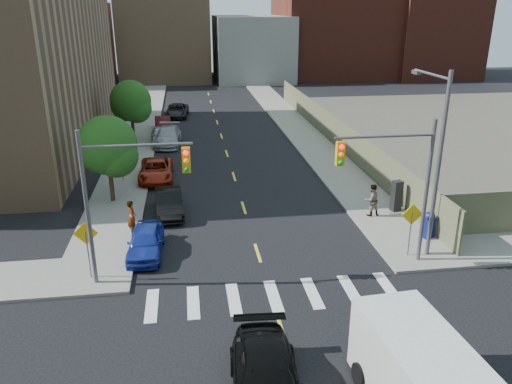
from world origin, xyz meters
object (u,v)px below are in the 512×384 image
object	(u,v)px
black_sedan	(266,383)
pedestrian_east	(372,200)
parked_car_red	(156,170)
parked_car_white	(161,135)
parked_car_maroon	(163,124)
pedestrian_west	(132,218)
parked_car_blue	(146,241)
cargo_van	(424,383)
parked_car_silver	(168,136)
parked_car_black	(169,203)
mailbox	(429,225)
payphone	(396,196)
parked_car_grey	(177,111)

from	to	relation	value
black_sedan	pedestrian_east	bearing A→B (deg)	61.86
parked_car_red	parked_car_white	bearing A→B (deg)	89.98
parked_car_maroon	pedestrian_east	bearing A→B (deg)	-63.88
parked_car_white	black_sedan	bearing A→B (deg)	-86.18
parked_car_maroon	pedestrian_west	bearing A→B (deg)	-94.51
parked_car_blue	parked_car_red	xyz separation A→B (m)	(0.00, 11.50, -0.00)
cargo_van	pedestrian_west	xyz separation A→B (m)	(-9.49, 14.07, -0.31)
parked_car_blue	pedestrian_west	distance (m)	2.25
parked_car_white	parked_car_silver	bearing A→B (deg)	-46.01
parked_car_black	parked_car_white	size ratio (longest dim) A/B	0.98
parked_car_black	parked_car_white	world-z (taller)	parked_car_white
mailbox	payphone	distance (m)	3.73
parked_car_maroon	pedestrian_west	distance (m)	23.88
payphone	parked_car_black	bearing A→B (deg)	159.35
parked_car_black	black_sedan	size ratio (longest dim) A/B	0.81
black_sedan	parked_car_blue	bearing A→B (deg)	115.76
pedestrian_east	parked_car_red	bearing A→B (deg)	-45.98
parked_car_black	pedestrian_east	bearing A→B (deg)	-15.19
parked_car_silver	parked_car_grey	size ratio (longest dim) A/B	1.08
parked_car_silver	parked_car_white	world-z (taller)	parked_car_silver
mailbox	pedestrian_east	bearing A→B (deg)	99.35
black_sedan	cargo_van	size ratio (longest dim) A/B	0.87
parked_car_silver	black_sedan	xyz separation A→B (m)	(3.74, -31.47, -0.01)
parked_car_blue	black_sedan	world-z (taller)	black_sedan
parked_car_red	pedestrian_east	world-z (taller)	pedestrian_east
parked_car_black	pedestrian_west	size ratio (longest dim) A/B	2.21
parked_car_white	black_sedan	world-z (taller)	black_sedan
cargo_van	payphone	distance (m)	16.34
parked_car_maroon	cargo_van	size ratio (longest dim) A/B	0.70
parked_car_blue	payphone	size ratio (longest dim) A/B	2.22
mailbox	parked_car_white	bearing A→B (deg)	102.36
cargo_van	pedestrian_west	distance (m)	16.97
parked_car_blue	parked_car_black	xyz separation A→B (m)	(1.04, 5.04, 0.01)
cargo_van	parked_car_black	bearing A→B (deg)	110.17
parked_car_black	parked_car_blue	bearing A→B (deg)	-106.06
pedestrian_east	parked_car_blue	bearing A→B (deg)	1.07
parked_car_white	mailbox	distance (m)	26.19
parked_car_grey	payphone	xyz separation A→B (m)	(13.05, -29.32, 0.38)
parked_car_grey	cargo_van	xyz separation A→B (m)	(7.39, -44.65, 0.74)
parked_car_red	payphone	bearing A→B (deg)	-29.73
parked_car_blue	parked_car_grey	size ratio (longest dim) A/B	0.82
parked_car_silver	pedestrian_west	world-z (taller)	pedestrian_west
cargo_van	mailbox	xyz separation A→B (m)	(5.88, 11.61, -0.60)
cargo_van	parked_car_silver	bearing A→B (deg)	99.87
parked_car_blue	pedestrian_west	size ratio (longest dim) A/B	2.11
payphone	pedestrian_west	distance (m)	15.20
cargo_van	mailbox	distance (m)	13.03
parked_car_silver	payphone	bearing A→B (deg)	-47.72
payphone	pedestrian_east	xyz separation A→B (m)	(-1.70, -0.48, 0.02)
parked_car_blue	black_sedan	bearing A→B (deg)	-65.66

